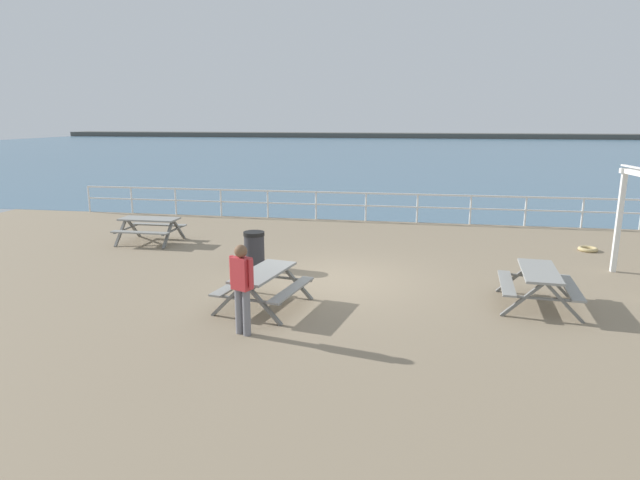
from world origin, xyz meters
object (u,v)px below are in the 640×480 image
object	(u,v)px
picnic_table_near_left	(150,224)
visitor	(242,284)
picnic_table_near_right	(264,280)
litter_bin	(254,250)
picnic_table_mid_centre	(539,279)

from	to	relation	value
picnic_table_near_left	visitor	bearing A→B (deg)	-51.34
picnic_table_near_right	visitor	xyz separation A→B (m)	(0.02, -1.42, 0.36)
picnic_table_near_left	litter_bin	world-z (taller)	litter_bin
picnic_table_mid_centre	litter_bin	distance (m)	6.87
picnic_table_near_right	visitor	world-z (taller)	visitor
picnic_table_near_right	litter_bin	world-z (taller)	litter_bin
picnic_table_mid_centre	visitor	xyz separation A→B (m)	(-5.53, -2.49, 0.36)
picnic_table_near_left	litter_bin	bearing A→B (deg)	-28.16
picnic_table_mid_centre	litter_bin	world-z (taller)	litter_bin
picnic_table_near_right	picnic_table_mid_centre	distance (m)	5.65
picnic_table_near_left	visitor	size ratio (longest dim) A/B	1.09
picnic_table_mid_centre	visitor	world-z (taller)	visitor
picnic_table_near_right	picnic_table_mid_centre	xyz separation A→B (m)	(5.55, 1.06, 0.00)
picnic_table_near_right	picnic_table_mid_centre	world-z (taller)	same
picnic_table_near_left	visitor	distance (m)	8.29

